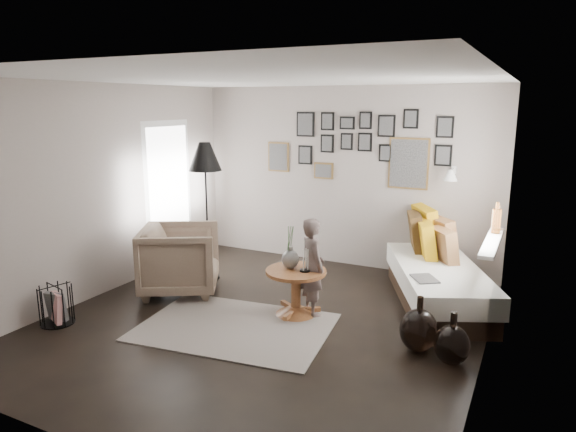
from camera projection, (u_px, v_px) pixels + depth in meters
The scene contains 23 objects.
ground at pixel (264, 322), 5.64m from camera, with size 4.80×4.80×0.00m, color black.
wall_back at pixel (343, 177), 7.46m from camera, with size 4.50×4.50×0.00m, color gray.
wall_front at pixel (78, 272), 3.27m from camera, with size 4.50×4.50×0.00m, color gray.
wall_left at pixel (104, 190), 6.35m from camera, with size 4.80×4.80×0.00m, color gray.
wall_right at pixel (492, 229), 4.39m from camera, with size 4.80×4.80×0.00m, color gray.
ceiling at pixel (261, 78), 5.09m from camera, with size 4.80×4.80×0.00m, color white.
door_left at pixel (169, 195), 7.44m from camera, with size 0.00×2.14×2.14m.
window_right at pixel (494, 235), 5.67m from camera, with size 0.15×1.32×1.30m.
gallery_wall at pixel (362, 148), 7.23m from camera, with size 2.74×0.03×1.08m.
wall_sconce at pixel (451, 175), 6.52m from camera, with size 0.18×0.36×0.16m.
rug at pixel (235, 327), 5.50m from camera, with size 2.00×1.40×0.01m, color beige.
pedestal_table at pixel (296, 294), 5.78m from camera, with size 0.68×0.68×0.53m.
vase at pixel (290, 256), 5.74m from camera, with size 0.19×0.19×0.49m.
candles at pixel (305, 261), 5.65m from camera, with size 0.12×0.12×0.25m.
daybed at pixel (440, 276), 6.18m from camera, with size 1.67×2.25×1.03m.
magazine_on_daybed at pixel (425, 279), 5.59m from camera, with size 0.23×0.31×0.02m, color black.
armchair at pixel (180, 259), 6.47m from camera, with size 0.91×0.94×0.86m, color brown.
armchair_cushion at pixel (184, 255), 6.49m from camera, with size 0.39×0.39×0.10m, color beige.
floor_lamp at pixel (205, 162), 6.72m from camera, with size 0.43×0.43×1.86m.
magazine_basket at pixel (56, 305), 5.56m from camera, with size 0.42×0.42×0.43m.
demijohn_large at pixel (419, 330), 4.94m from camera, with size 0.37×0.37×0.56m.
demijohn_small at pixel (452, 345), 4.70m from camera, with size 0.33×0.33×0.51m.
child at pixel (313, 267), 5.74m from camera, with size 0.41×0.27×1.12m, color #564744.
Camera 1 is at (2.59, -4.59, 2.35)m, focal length 32.00 mm.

